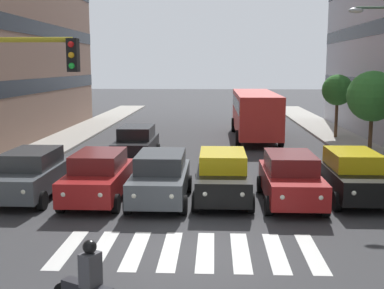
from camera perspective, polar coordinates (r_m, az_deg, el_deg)
name	(u,v)px	position (r m, az deg, el deg)	size (l,w,h in m)	color
ground_plane	(188,251)	(13.06, -0.47, -12.12)	(180.00, 180.00, 0.00)	#38383A
crosswalk_markings	(188,251)	(13.06, -0.47, -12.10)	(6.75, 2.80, 0.01)	silver
car_0	(353,175)	(18.54, 17.98, -3.34)	(2.02, 4.44, 1.72)	black
car_1	(290,178)	(17.47, 11.23, -3.80)	(2.02, 4.44, 1.72)	maroon
car_2	(223,176)	(17.54, 3.52, -3.60)	(2.02, 4.44, 1.72)	black
car_3	(161,177)	(17.32, -3.62, -3.76)	(2.02, 4.44, 1.72)	#474C51
car_4	(98,176)	(17.75, -10.69, -3.58)	(2.02, 4.44, 1.72)	maroon
car_5	(31,174)	(18.73, -17.98, -3.21)	(2.02, 4.44, 1.72)	#474C51
car_row2_0	(136,143)	(25.00, -6.41, 0.16)	(2.02, 4.44, 1.72)	black
bus_behind_traffic	(255,110)	(32.70, 7.23, 3.94)	(2.78, 10.50, 3.00)	red
motorcycle_with_rider	(88,287)	(9.79, -11.81, -15.70)	(1.55, 0.88, 1.57)	black
street_tree_2	(373,96)	(27.06, 20.01, 5.20)	(2.59, 2.59, 4.32)	#513823
street_tree_3	(338,90)	(33.19, 16.35, 5.98)	(1.97, 1.97, 4.02)	#513823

